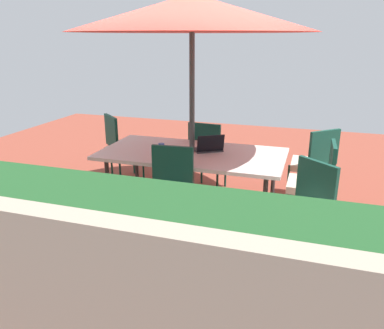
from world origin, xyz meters
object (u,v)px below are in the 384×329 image
(chair_south, at_px, (208,152))
(cup, at_px, (161,147))
(chair_north, at_px, (169,190))
(chair_southwest, at_px, (314,161))
(laptop, at_px, (209,147))
(chair_west, at_px, (316,180))
(chair_northwest, at_px, (303,209))
(dining_table, at_px, (192,156))
(chair_southeast, at_px, (122,144))
(patio_umbrella, at_px, (192,14))

(chair_south, distance_m, cup, 0.88)
(chair_south, bearing_deg, chair_north, 93.72)
(cup, bearing_deg, chair_southwest, -154.79)
(chair_southwest, relative_size, laptop, 2.44)
(chair_west, xyz_separation_m, chair_northwest, (0.10, 0.79, 0.00))
(chair_northwest, relative_size, laptop, 2.44)
(chair_northwest, bearing_deg, chair_west, 122.92)
(chair_southwest, relative_size, cup, 10.64)
(dining_table, height_order, chair_west, chair_west)
(chair_southeast, distance_m, chair_southwest, 2.68)
(patio_umbrella, relative_size, chair_west, 2.68)
(patio_umbrella, bearing_deg, chair_southwest, -151.33)
(chair_west, height_order, chair_northwest, same)
(dining_table, height_order, chair_southwest, chair_southwest)
(dining_table, bearing_deg, cup, 10.17)
(chair_northwest, bearing_deg, patio_umbrella, -170.08)
(chair_north, bearing_deg, dining_table, 84.09)
(chair_north, bearing_deg, chair_northwest, -6.19)
(chair_west, distance_m, chair_southwest, 0.71)
(patio_umbrella, distance_m, chair_southwest, 2.31)
(chair_southwest, distance_m, cup, 1.92)
(chair_south, bearing_deg, chair_southeast, 2.67)
(chair_south, bearing_deg, dining_table, 94.46)
(chair_west, height_order, cup, chair_west)
(laptop, bearing_deg, chair_south, -105.85)
(dining_table, height_order, chair_northwest, chair_northwest)
(chair_west, distance_m, cup, 1.78)
(chair_south, bearing_deg, laptop, 110.68)
(chair_west, xyz_separation_m, chair_southwest, (0.03, -0.70, 0.00))
(dining_table, relative_size, chair_south, 2.17)
(patio_umbrella, xyz_separation_m, chair_north, (0.02, 0.71, -1.70))
(chair_west, distance_m, chair_north, 1.60)
(chair_southeast, bearing_deg, cup, -178.67)
(chair_southeast, relative_size, laptop, 2.44)
(chair_west, relative_size, chair_north, 1.00)
(patio_umbrella, relative_size, chair_southeast, 2.68)
(chair_north, bearing_deg, cup, 113.07)
(chair_northwest, distance_m, chair_north, 1.32)
(chair_northwest, height_order, chair_southwest, same)
(dining_table, bearing_deg, patio_umbrella, 0.00)
(chair_northwest, distance_m, laptop, 1.43)
(chair_southeast, xyz_separation_m, chair_west, (-2.71, 0.70, 0.00))
(patio_umbrella, height_order, cup, patio_umbrella)
(chair_southeast, xyz_separation_m, cup, (-0.96, 0.81, 0.25))
(chair_south, xyz_separation_m, chair_north, (0.01, 1.42, 0.00))
(patio_umbrella, relative_size, chair_southwest, 2.68)
(chair_north, relative_size, cup, 10.64)
(chair_southeast, height_order, chair_southwest, same)
(dining_table, relative_size, patio_umbrella, 0.81)
(chair_north, height_order, laptop, chair_north)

